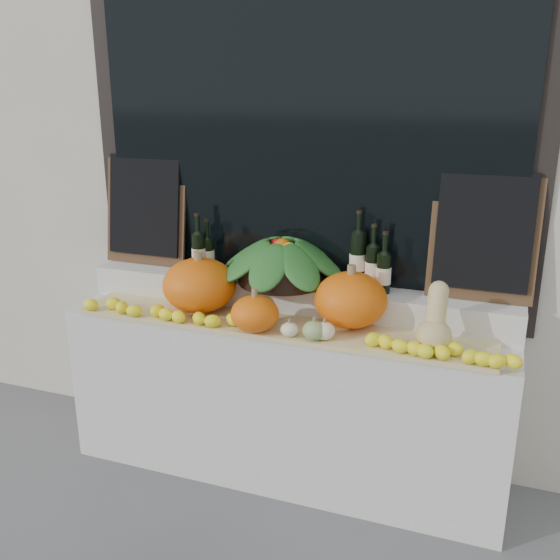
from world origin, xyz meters
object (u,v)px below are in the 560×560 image
Objects in this scene: wine_bottle_tall at (358,259)px; butternut_squash at (435,323)px; produce_bowl at (282,260)px; pumpkin_right at (351,300)px; pumpkin_left at (199,285)px.

butternut_squash is at bearing -38.27° from wine_bottle_tall.
produce_bowl is 0.39m from wine_bottle_tall.
wine_bottle_tall reaches higher than produce_bowl.
wine_bottle_tall is (-0.02, 0.21, 0.15)m from pumpkin_right.
pumpkin_left is 1.28× the size of butternut_squash.
produce_bowl is (-0.82, 0.29, 0.13)m from butternut_squash.
pumpkin_right is at bearing -20.70° from produce_bowl.
pumpkin_right is 1.20× the size of butternut_squash.
butternut_squash is at bearing -19.26° from produce_bowl.
produce_bowl is at bearing 29.02° from pumpkin_left.
pumpkin_right is 0.44m from butternut_squash.
pumpkin_right is 0.45m from produce_bowl.
wine_bottle_tall is (-0.44, 0.35, 0.16)m from butternut_squash.
pumpkin_right is at bearing 4.14° from pumpkin_left.
pumpkin_left is at bearing -150.98° from produce_bowl.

